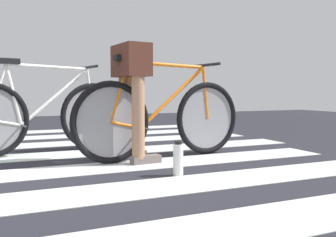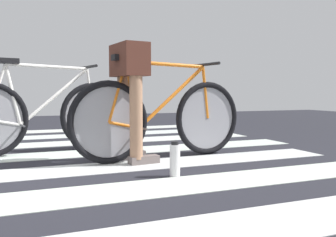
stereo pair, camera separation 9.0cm
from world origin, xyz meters
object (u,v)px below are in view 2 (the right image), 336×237
Objects in this scene: bicycle_1_of_2 at (162,117)px; cyclist_1_of_2 at (130,86)px; bicycle_2_of_2 at (44,115)px; water_bottle at (175,160)px.

bicycle_1_of_2 is 0.42m from cyclist_1_of_2.
cyclist_1_of_2 is 0.60× the size of bicycle_2_of_2.
cyclist_1_of_2 is 1.05m from bicycle_2_of_2.
cyclist_1_of_2 is (-0.31, -0.04, 0.28)m from bicycle_1_of_2.
bicycle_2_of_2 is (-0.67, 0.75, -0.28)m from cyclist_1_of_2.
bicycle_2_of_2 reaches higher than water_bottle.
water_bottle is (0.82, -1.41, -0.26)m from bicycle_2_of_2.
bicycle_1_of_2 is 1.21m from bicycle_2_of_2.
cyclist_1_of_2 is 0.87m from water_bottle.
water_bottle is at bearing -110.02° from bicycle_1_of_2.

